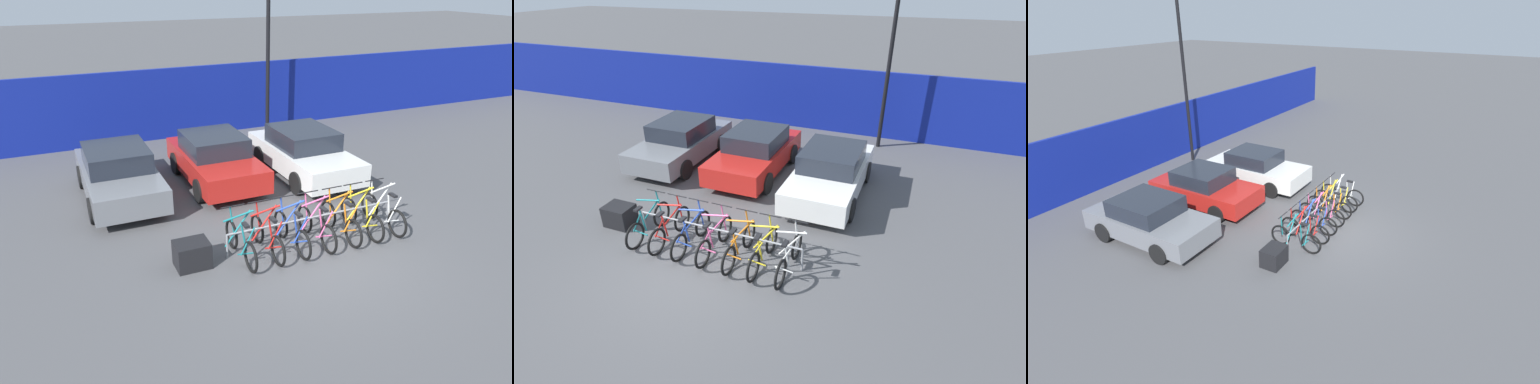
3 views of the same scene
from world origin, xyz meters
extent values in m
plane|color=#4C4C4F|center=(0.00, 0.00, 0.00)|extent=(120.00, 120.00, 0.00)
cube|color=navy|center=(0.00, 9.50, 1.26)|extent=(36.00, 0.16, 2.51)
cylinder|color=gray|center=(0.27, 0.68, 0.55)|extent=(4.11, 0.04, 0.04)
cylinder|color=gray|center=(-1.79, 0.68, 0.28)|extent=(0.04, 0.04, 0.55)
cylinder|color=gray|center=(2.33, 0.68, 0.28)|extent=(0.04, 0.04, 0.55)
torus|color=black|center=(-1.54, 0.00, 0.33)|extent=(0.06, 0.66, 0.66)
torus|color=black|center=(-1.54, 1.05, 0.33)|extent=(0.06, 0.66, 0.66)
cylinder|color=#197A7F|center=(-1.54, 0.68, 0.65)|extent=(0.60, 0.04, 0.76)
cylinder|color=#197A7F|center=(-1.54, 0.63, 0.96)|extent=(0.68, 0.04, 0.16)
cylinder|color=#197A7F|center=(-1.54, 0.35, 0.59)|extent=(0.14, 0.04, 0.63)
cylinder|color=#197A7F|center=(-1.54, 0.15, 0.61)|extent=(0.32, 0.03, 0.58)
cylinder|color=#197A7F|center=(-1.54, 0.20, 0.31)|extent=(0.40, 0.03, 0.08)
cylinder|color=#197A7F|center=(-1.54, 1.01, 0.68)|extent=(0.12, 0.04, 0.69)
cylinder|color=black|center=(-1.54, 0.97, 1.04)|extent=(0.52, 0.03, 0.03)
cube|color=black|center=(-1.54, 0.25, 0.93)|extent=(0.10, 0.22, 0.05)
torus|color=black|center=(-0.93, 0.00, 0.33)|extent=(0.06, 0.66, 0.66)
torus|color=black|center=(-0.93, 1.05, 0.33)|extent=(0.06, 0.66, 0.66)
cylinder|color=red|center=(-0.93, 0.68, 0.65)|extent=(0.60, 0.04, 0.76)
cylinder|color=red|center=(-0.93, 0.63, 0.96)|extent=(0.68, 0.04, 0.16)
cylinder|color=red|center=(-0.93, 0.35, 0.59)|extent=(0.14, 0.04, 0.63)
cylinder|color=red|center=(-0.93, 0.15, 0.61)|extent=(0.32, 0.03, 0.58)
cylinder|color=red|center=(-0.93, 0.20, 0.31)|extent=(0.40, 0.03, 0.08)
cylinder|color=red|center=(-0.93, 1.01, 0.68)|extent=(0.12, 0.04, 0.69)
cylinder|color=black|center=(-0.93, 0.97, 1.04)|extent=(0.52, 0.03, 0.03)
cube|color=black|center=(-0.93, 0.25, 0.93)|extent=(0.10, 0.22, 0.05)
torus|color=black|center=(-0.34, 0.00, 0.33)|extent=(0.06, 0.66, 0.66)
torus|color=black|center=(-0.34, 1.05, 0.33)|extent=(0.06, 0.66, 0.66)
cylinder|color=#284CB7|center=(-0.34, 0.68, 0.65)|extent=(0.60, 0.04, 0.76)
cylinder|color=#284CB7|center=(-0.34, 0.63, 0.96)|extent=(0.68, 0.04, 0.16)
cylinder|color=#284CB7|center=(-0.34, 0.35, 0.59)|extent=(0.14, 0.04, 0.63)
cylinder|color=#284CB7|center=(-0.34, 0.15, 0.61)|extent=(0.32, 0.03, 0.58)
cylinder|color=#284CB7|center=(-0.34, 0.20, 0.31)|extent=(0.40, 0.03, 0.08)
cylinder|color=#284CB7|center=(-0.34, 1.01, 0.68)|extent=(0.12, 0.04, 0.69)
cylinder|color=black|center=(-0.34, 0.97, 1.04)|extent=(0.52, 0.03, 0.03)
cube|color=black|center=(-0.34, 0.25, 0.93)|extent=(0.10, 0.22, 0.05)
torus|color=black|center=(0.27, 0.00, 0.33)|extent=(0.06, 0.66, 0.66)
torus|color=black|center=(0.27, 1.05, 0.33)|extent=(0.06, 0.66, 0.66)
cylinder|color=#E55993|center=(0.27, 0.68, 0.65)|extent=(0.60, 0.04, 0.76)
cylinder|color=#E55993|center=(0.27, 0.63, 0.96)|extent=(0.68, 0.04, 0.16)
cylinder|color=#E55993|center=(0.27, 0.35, 0.59)|extent=(0.14, 0.04, 0.63)
cylinder|color=#E55993|center=(0.27, 0.15, 0.61)|extent=(0.32, 0.03, 0.58)
cylinder|color=#E55993|center=(0.27, 0.20, 0.31)|extent=(0.40, 0.03, 0.08)
cylinder|color=#E55993|center=(0.27, 1.01, 0.68)|extent=(0.12, 0.04, 0.69)
cylinder|color=black|center=(0.27, 0.97, 1.04)|extent=(0.52, 0.03, 0.03)
cube|color=black|center=(0.27, 0.25, 0.93)|extent=(0.10, 0.22, 0.05)
torus|color=black|center=(0.90, 0.00, 0.33)|extent=(0.06, 0.66, 0.66)
torus|color=black|center=(0.90, 1.05, 0.33)|extent=(0.06, 0.66, 0.66)
cylinder|color=orange|center=(0.90, 0.68, 0.65)|extent=(0.60, 0.04, 0.76)
cylinder|color=orange|center=(0.90, 0.63, 0.96)|extent=(0.68, 0.04, 0.16)
cylinder|color=orange|center=(0.90, 0.35, 0.59)|extent=(0.14, 0.04, 0.63)
cylinder|color=orange|center=(0.90, 0.15, 0.61)|extent=(0.32, 0.03, 0.58)
cylinder|color=orange|center=(0.90, 0.20, 0.31)|extent=(0.40, 0.03, 0.08)
cylinder|color=orange|center=(0.90, 1.01, 0.68)|extent=(0.12, 0.04, 0.69)
cylinder|color=black|center=(0.90, 0.97, 1.04)|extent=(0.52, 0.03, 0.03)
cube|color=black|center=(0.90, 0.25, 0.93)|extent=(0.10, 0.22, 0.05)
torus|color=black|center=(1.47, 0.00, 0.33)|extent=(0.06, 0.66, 0.66)
torus|color=black|center=(1.47, 1.05, 0.33)|extent=(0.06, 0.66, 0.66)
cylinder|color=yellow|center=(1.47, 0.68, 0.65)|extent=(0.60, 0.04, 0.76)
cylinder|color=yellow|center=(1.47, 0.63, 0.96)|extent=(0.68, 0.04, 0.16)
cylinder|color=yellow|center=(1.47, 0.35, 0.59)|extent=(0.14, 0.04, 0.63)
cylinder|color=yellow|center=(1.47, 0.15, 0.61)|extent=(0.32, 0.03, 0.58)
cylinder|color=yellow|center=(1.47, 0.20, 0.31)|extent=(0.40, 0.03, 0.08)
cylinder|color=yellow|center=(1.47, 1.01, 0.68)|extent=(0.12, 0.04, 0.69)
cylinder|color=black|center=(1.47, 0.97, 1.04)|extent=(0.52, 0.03, 0.03)
cube|color=black|center=(1.47, 0.25, 0.93)|extent=(0.10, 0.22, 0.05)
torus|color=black|center=(2.08, 0.00, 0.33)|extent=(0.06, 0.66, 0.66)
torus|color=black|center=(2.08, 1.05, 0.33)|extent=(0.06, 0.66, 0.66)
cylinder|color=silver|center=(2.08, 0.68, 0.65)|extent=(0.60, 0.04, 0.76)
cylinder|color=silver|center=(2.08, 0.63, 0.96)|extent=(0.68, 0.04, 0.16)
cylinder|color=silver|center=(2.08, 0.35, 0.59)|extent=(0.14, 0.04, 0.63)
cylinder|color=silver|center=(2.08, 0.15, 0.61)|extent=(0.32, 0.03, 0.58)
cylinder|color=silver|center=(2.08, 0.20, 0.31)|extent=(0.40, 0.03, 0.08)
cylinder|color=silver|center=(2.08, 1.01, 0.68)|extent=(0.12, 0.04, 0.69)
cylinder|color=black|center=(2.08, 0.97, 1.04)|extent=(0.52, 0.03, 0.03)
cube|color=black|center=(2.08, 0.25, 0.93)|extent=(0.10, 0.22, 0.05)
cube|color=slate|center=(-3.28, 4.71, 0.57)|extent=(1.80, 4.09, 0.62)
cube|color=#1E232D|center=(-3.28, 4.82, 1.14)|extent=(1.58, 1.88, 0.52)
cylinder|color=black|center=(-4.14, 5.90, 0.32)|extent=(0.20, 0.64, 0.64)
cylinder|color=black|center=(-2.43, 5.90, 0.32)|extent=(0.20, 0.64, 0.64)
cylinder|color=black|center=(-4.14, 3.53, 0.32)|extent=(0.20, 0.64, 0.64)
cylinder|color=black|center=(-2.43, 3.53, 0.32)|extent=(0.20, 0.64, 0.64)
cube|color=red|center=(-0.57, 4.78, 0.57)|extent=(1.80, 3.95, 0.62)
cube|color=#1E232D|center=(-0.57, 4.87, 1.14)|extent=(1.58, 1.82, 0.52)
cylinder|color=black|center=(-1.43, 5.92, 0.32)|extent=(0.20, 0.64, 0.64)
cylinder|color=black|center=(0.28, 5.92, 0.32)|extent=(0.20, 0.64, 0.64)
cylinder|color=black|center=(-1.43, 3.63, 0.32)|extent=(0.20, 0.64, 0.64)
cylinder|color=black|center=(0.28, 3.63, 0.32)|extent=(0.20, 0.64, 0.64)
cube|color=silver|center=(2.01, 4.26, 0.57)|extent=(1.80, 4.15, 0.62)
cube|color=#1E232D|center=(2.01, 4.36, 1.14)|extent=(1.58, 1.91, 0.52)
cylinder|color=black|center=(1.15, 5.46, 0.32)|extent=(0.20, 0.64, 0.64)
cylinder|color=black|center=(2.86, 5.46, 0.32)|extent=(0.20, 0.64, 0.64)
cylinder|color=black|center=(1.15, 3.05, 0.32)|extent=(0.20, 0.64, 0.64)
cylinder|color=black|center=(2.86, 3.05, 0.32)|extent=(0.20, 0.64, 0.64)
cylinder|color=black|center=(2.80, 8.50, 3.62)|extent=(0.14, 0.14, 7.23)
cube|color=black|center=(-2.55, 0.67, 0.28)|extent=(0.70, 0.56, 0.55)
camera|label=1|loc=(-4.92, -7.90, 5.50)|focal=35.00mm
camera|label=2|loc=(4.21, -5.91, 5.71)|focal=28.00mm
camera|label=3|loc=(-10.61, -4.31, 6.70)|focal=28.00mm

